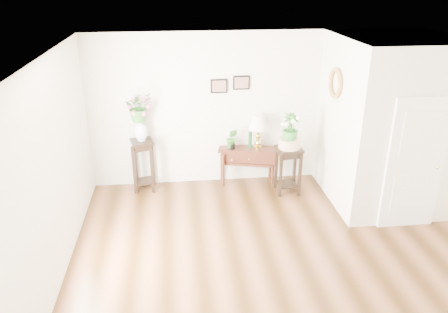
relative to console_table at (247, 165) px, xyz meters
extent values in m
cube|color=brown|center=(0.14, -2.57, -0.35)|extent=(6.00, 5.50, 0.02)
cube|color=white|center=(0.14, -2.57, 2.45)|extent=(6.00, 5.50, 0.02)
cube|color=silver|center=(0.14, 0.18, 1.05)|extent=(6.00, 0.02, 2.80)
cube|color=silver|center=(-2.86, -2.57, 1.05)|extent=(0.02, 5.50, 2.80)
cube|color=silver|center=(2.24, -0.79, 1.05)|extent=(1.80, 1.95, 2.80)
cube|color=white|center=(2.24, -1.79, 0.70)|extent=(0.90, 0.05, 2.10)
cube|color=black|center=(-0.51, 0.16, 1.50)|extent=(0.30, 0.02, 0.25)
cube|color=black|center=(-0.11, 0.16, 1.55)|extent=(0.30, 0.02, 0.25)
torus|color=#AC8D49|center=(1.30, -0.67, 1.70)|extent=(0.07, 0.51, 0.51)
cube|color=#32190F|center=(0.00, 0.00, 0.00)|extent=(1.12, 0.61, 0.71)
cube|color=#E3CF57|center=(0.19, 0.00, 0.70)|extent=(0.41, 0.41, 0.63)
cylinder|color=#163D1D|center=(0.04, 0.00, 0.52)|extent=(0.08, 0.08, 0.31)
imported|color=#2F7628|center=(-0.29, 0.00, 0.54)|extent=(0.24, 0.21, 0.37)
cube|color=black|center=(-1.92, -0.05, 0.13)|extent=(0.45, 0.45, 0.96)
imported|color=#2F7628|center=(-1.92, -0.05, 1.27)|extent=(0.55, 0.50, 0.52)
cube|color=black|center=(0.66, -0.46, 0.08)|extent=(0.46, 0.46, 0.87)
cylinder|color=beige|center=(0.66, -0.46, 0.59)|extent=(0.39, 0.39, 0.17)
imported|color=#2F7628|center=(0.66, -0.46, 0.88)|extent=(0.31, 0.31, 0.51)
camera|label=1|loc=(-1.30, -7.40, 3.37)|focal=35.00mm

